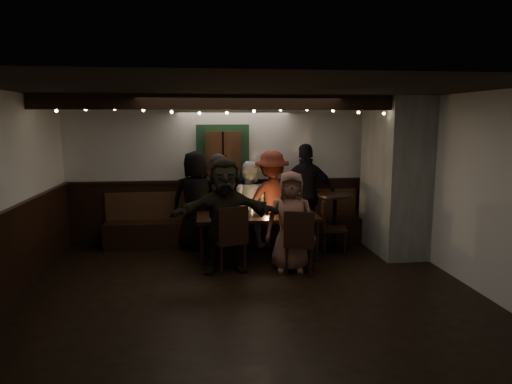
{
  "coord_description": "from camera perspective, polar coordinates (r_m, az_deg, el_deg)",
  "views": [
    {
      "loc": [
        -0.57,
        -5.81,
        2.25
      ],
      "look_at": [
        0.3,
        1.6,
        1.05
      ],
      "focal_mm": 32.0,
      "sensor_mm": 36.0,
      "label": 1
    }
  ],
  "objects": [
    {
      "name": "person_c",
      "position": [
        8.11,
        -0.9,
        -1.46
      ],
      "size": [
        0.9,
        0.82,
        1.52
      ],
      "primitive_type": "imported",
      "rotation": [
        0.0,
        0.0,
        2.74
      ],
      "color": "silver",
      "rests_on": "ground"
    },
    {
      "name": "person_b",
      "position": [
        7.99,
        -4.71,
        -1.13
      ],
      "size": [
        0.66,
        0.49,
        1.66
      ],
      "primitive_type": "imported",
      "rotation": [
        0.0,
        0.0,
        2.98
      ],
      "color": "black",
      "rests_on": "ground"
    },
    {
      "name": "person_e",
      "position": [
        8.23,
        6.29,
        -0.3
      ],
      "size": [
        1.08,
        0.48,
        1.82
      ],
      "primitive_type": "imported",
      "rotation": [
        0.0,
        0.0,
        3.18
      ],
      "color": "black",
      "rests_on": "ground"
    },
    {
      "name": "person_g",
      "position": [
        6.78,
        4.33,
        -3.67
      ],
      "size": [
        0.78,
        0.56,
        1.5
      ],
      "primitive_type": "imported",
      "rotation": [
        0.0,
        0.0,
        -0.11
      ],
      "color": "brown",
      "rests_on": "ground"
    },
    {
      "name": "room",
      "position": [
        7.51,
        5.95,
        0.08
      ],
      "size": [
        6.02,
        5.01,
        2.62
      ],
      "color": "black",
      "rests_on": "ground"
    },
    {
      "name": "chair_end",
      "position": [
        7.75,
        9.11,
        -3.93
      ],
      "size": [
        0.48,
        0.48,
        0.91
      ],
      "color": "black",
      "rests_on": "ground"
    },
    {
      "name": "chair_near_right",
      "position": [
        6.64,
        5.47,
        -5.84
      ],
      "size": [
        0.54,
        0.54,
        0.96
      ],
      "color": "black",
      "rests_on": "ground"
    },
    {
      "name": "dining_table",
      "position": [
        7.44,
        0.17,
        -3.36
      ],
      "size": [
        1.96,
        0.84,
        0.85
      ],
      "color": "black",
      "rests_on": "ground"
    },
    {
      "name": "person_d",
      "position": [
        8.07,
        1.99,
        -0.88
      ],
      "size": [
        1.21,
        0.86,
        1.7
      ],
      "primitive_type": "imported",
      "rotation": [
        0.0,
        0.0,
        3.37
      ],
      "color": "#572016",
      "rests_on": "ground"
    },
    {
      "name": "person_f",
      "position": [
        6.7,
        -3.92,
        -2.93
      ],
      "size": [
        1.6,
        0.56,
        1.7
      ],
      "primitive_type": "imported",
      "rotation": [
        0.0,
        0.0,
        0.04
      ],
      "color": "black",
      "rests_on": "ground"
    },
    {
      "name": "chair_near_left",
      "position": [
        6.7,
        -3.17,
        -5.43
      ],
      "size": [
        0.58,
        0.58,
        1.01
      ],
      "color": "black",
      "rests_on": "ground"
    },
    {
      "name": "person_a",
      "position": [
        7.97,
        -7.48,
        -1.02
      ],
      "size": [
        0.88,
        0.61,
        1.71
      ],
      "primitive_type": "imported",
      "rotation": [
        0.0,
        0.0,
        3.06
      ],
      "color": "black",
      "rests_on": "ground"
    },
    {
      "name": "high_top",
      "position": [
        8.01,
        9.82,
        -2.79
      ],
      "size": [
        0.61,
        0.61,
        0.97
      ],
      "color": "black",
      "rests_on": "ground"
    }
  ]
}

